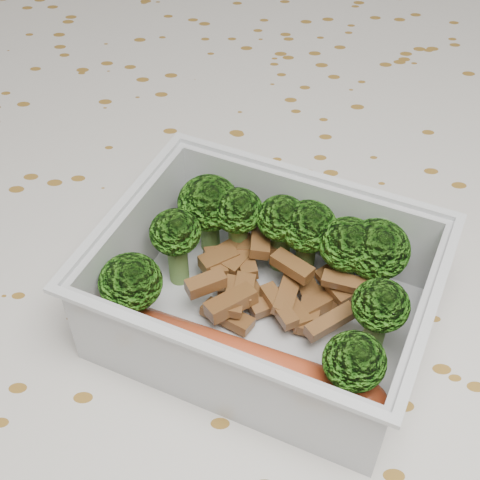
{
  "coord_description": "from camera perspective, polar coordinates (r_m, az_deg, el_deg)",
  "views": [
    {
      "loc": [
        0.0,
        -0.25,
        1.04
      ],
      "look_at": [
        -0.0,
        0.0,
        0.78
      ],
      "focal_mm": 50.0,
      "sensor_mm": 36.0,
      "label": 1
    }
  ],
  "objects": [
    {
      "name": "dining_table",
      "position": [
        0.45,
        0.06,
        -10.42
      ],
      "size": [
        1.4,
        0.9,
        0.75
      ],
      "color": "brown",
      "rests_on": "ground"
    },
    {
      "name": "tablecloth",
      "position": [
        0.4,
        0.07,
        -6.45
      ],
      "size": [
        1.46,
        0.96,
        0.19
      ],
      "color": "silver",
      "rests_on": "dining_table"
    },
    {
      "name": "lunch_container",
      "position": [
        0.34,
        2.07,
        -5.12
      ],
      "size": [
        0.2,
        0.18,
        0.06
      ],
      "color": "silver",
      "rests_on": "tablecloth"
    },
    {
      "name": "broccoli_florets",
      "position": [
        0.34,
        3.35,
        -0.99
      ],
      "size": [
        0.15,
        0.13,
        0.05
      ],
      "color": "#608C3F",
      "rests_on": "lunch_container"
    },
    {
      "name": "meat_pile",
      "position": [
        0.35,
        2.35,
        -3.84
      ],
      "size": [
        0.1,
        0.07,
        0.03
      ],
      "color": "brown",
      "rests_on": "lunch_container"
    },
    {
      "name": "sausage",
      "position": [
        0.32,
        0.16,
        -10.31
      ],
      "size": [
        0.13,
        0.06,
        0.02
      ],
      "color": "#B74321",
      "rests_on": "lunch_container"
    }
  ]
}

